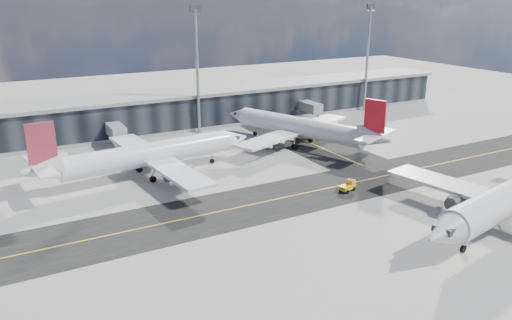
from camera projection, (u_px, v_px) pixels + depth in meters
The scene contains 8 objects.
ground at pixel (316, 202), 78.31m from camera, with size 300.00×300.00×0.00m, color gray.
taxiway_lanes at pixel (300, 177), 89.04m from camera, with size 180.00×63.00×0.03m.
terminal_concourse at pixel (188, 110), 122.89m from camera, with size 152.00×19.80×8.80m.
floodlight_masts at pixel (197, 66), 113.48m from camera, with size 102.50×0.70×28.90m.
airliner_af at pixel (147, 155), 88.07m from camera, with size 41.80×35.71×12.38m.
airliner_redtail at pixel (302, 127), 106.77m from camera, with size 34.18×39.51×12.18m.
baggage_tug at pixel (348, 185), 82.64m from camera, with size 3.23×2.24×1.85m.
service_van at pixel (350, 133), 114.82m from camera, with size 2.71×5.87×1.63m, color white.
Camera 1 is at (-42.85, -59.00, 30.81)m, focal length 35.00 mm.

